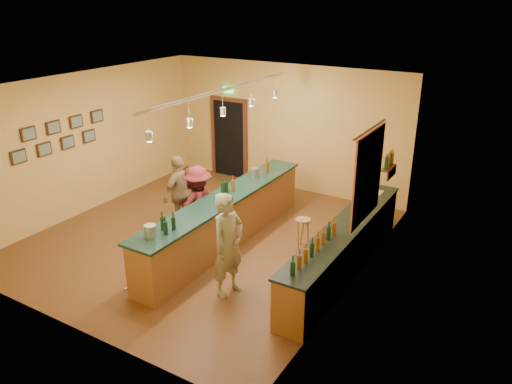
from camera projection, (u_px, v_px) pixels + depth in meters
The scene contains 18 objects.
floor at pixel (206, 238), 10.48m from camera, with size 7.00×7.00×0.00m, color brown.
ceiling at pixel (200, 84), 9.29m from camera, with size 6.50×7.00×0.02m, color silver.
wall_back at pixel (285, 127), 12.67m from camera, with size 6.50×0.02×3.20m, color gold.
wall_front at pixel (57, 234), 7.10m from camera, with size 6.50×0.02×3.20m, color gold.
wall_left at pixel (89, 142), 11.43m from camera, with size 0.02×7.00×3.20m, color gold.
wall_right at pixel (360, 198), 8.34m from camera, with size 0.02×7.00×3.20m, color gold.
doorway at pixel (229, 137), 13.64m from camera, with size 1.15×0.09×2.48m.
tapestry at pixel (368, 176), 8.57m from camera, with size 0.03×1.40×1.60m, color maroon.
bottle_shelf at pixel (390, 162), 9.87m from camera, with size 0.17×0.55×0.54m.
picture_grid at pixel (61, 135), 10.68m from camera, with size 0.06×2.20×0.70m, color #382111, non-canonical shape.
back_counter at pixel (344, 248), 9.03m from camera, with size 0.60×4.55×1.27m.
tasting_bar at pixel (225, 217), 10.01m from camera, with size 0.73×5.10×1.38m.
pendant_track at pixel (223, 99), 9.13m from camera, with size 0.11×4.60×0.50m.
bartender at pixel (228, 245), 8.24m from camera, with size 0.66×0.44×1.82m, color gray.
customer_a at pixel (193, 207), 10.03m from camera, with size 0.77×0.60×1.57m, color #59191E.
customer_b at pixel (180, 193), 10.62m from camera, with size 0.97×0.40×1.65m, color #997A51.
customer_c at pixel (198, 204), 10.06m from camera, with size 1.05×0.60×1.63m, color #59191E.
bar_stool at pixel (303, 226), 9.91m from camera, with size 0.30×0.30×0.62m.
Camera 1 is at (5.70, -7.51, 4.79)m, focal length 35.00 mm.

